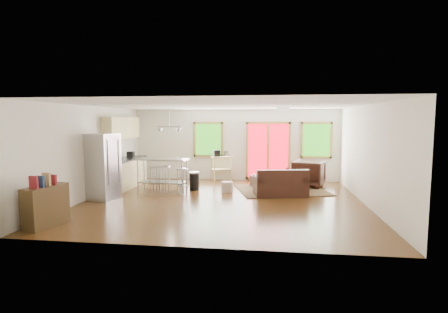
# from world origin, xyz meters

# --- Properties ---
(floor) EXTENTS (7.50, 7.00, 0.02)m
(floor) POSITION_xyz_m (0.00, 0.00, -0.01)
(floor) COLOR #361F0D
(floor) RESTS_ON ground
(ceiling) EXTENTS (7.50, 7.00, 0.02)m
(ceiling) POSITION_xyz_m (0.00, 0.00, 2.61)
(ceiling) COLOR white
(ceiling) RESTS_ON ground
(back_wall) EXTENTS (7.50, 0.02, 2.60)m
(back_wall) POSITION_xyz_m (0.00, 3.51, 1.30)
(back_wall) COLOR silver
(back_wall) RESTS_ON ground
(left_wall) EXTENTS (0.02, 7.00, 2.60)m
(left_wall) POSITION_xyz_m (-3.76, 0.00, 1.30)
(left_wall) COLOR silver
(left_wall) RESTS_ON ground
(right_wall) EXTENTS (0.02, 7.00, 2.60)m
(right_wall) POSITION_xyz_m (3.76, 0.00, 1.30)
(right_wall) COLOR silver
(right_wall) RESTS_ON ground
(front_wall) EXTENTS (7.50, 0.02, 2.60)m
(front_wall) POSITION_xyz_m (0.00, -3.51, 1.30)
(front_wall) COLOR silver
(front_wall) RESTS_ON ground
(window_left) EXTENTS (1.10, 0.05, 1.30)m
(window_left) POSITION_xyz_m (-1.00, 3.46, 1.50)
(window_left) COLOR #1D5C10
(window_left) RESTS_ON back_wall
(french_doors) EXTENTS (1.60, 0.05, 2.10)m
(french_doors) POSITION_xyz_m (1.20, 3.46, 1.10)
(french_doors) COLOR #BD0414
(french_doors) RESTS_ON back_wall
(window_right) EXTENTS (1.10, 0.05, 1.30)m
(window_right) POSITION_xyz_m (2.90, 3.46, 1.50)
(window_right) COLOR #1D5C10
(window_right) RESTS_ON back_wall
(rug) EXTENTS (3.10, 2.67, 0.03)m
(rug) POSITION_xyz_m (1.65, 1.71, 0.01)
(rug) COLOR #3A5130
(rug) RESTS_ON floor
(loveseat) EXTENTS (1.64, 1.12, 0.80)m
(loveseat) POSITION_xyz_m (1.58, 0.97, 0.32)
(loveseat) COLOR black
(loveseat) RESTS_ON floor
(coffee_table) EXTENTS (1.17, 0.87, 0.42)m
(coffee_table) POSITION_xyz_m (1.66, 1.94, 0.36)
(coffee_table) COLOR #362713
(coffee_table) RESTS_ON floor
(armchair) EXTENTS (1.18, 1.14, 0.97)m
(armchair) POSITION_xyz_m (2.56, 2.47, 0.49)
(armchair) COLOR black
(armchair) RESTS_ON floor
(ottoman) EXTENTS (0.68, 0.68, 0.37)m
(ottoman) POSITION_xyz_m (0.93, 2.28, 0.19)
(ottoman) COLOR black
(ottoman) RESTS_ON floor
(pouf) EXTENTS (0.40, 0.40, 0.32)m
(pouf) POSITION_xyz_m (-0.03, 1.30, 0.16)
(pouf) COLOR beige
(pouf) RESTS_ON floor
(vase) EXTENTS (0.22, 0.23, 0.30)m
(vase) POSITION_xyz_m (1.84, 2.06, 0.51)
(vase) COLOR silver
(vase) RESTS_ON coffee_table
(book) EXTENTS (0.22, 0.05, 0.30)m
(book) POSITION_xyz_m (1.96, 1.72, 0.55)
(book) COLOR maroon
(book) RESTS_ON coffee_table
(cabinets) EXTENTS (0.64, 2.24, 2.30)m
(cabinets) POSITION_xyz_m (-3.49, 1.70, 0.93)
(cabinets) COLOR tan
(cabinets) RESTS_ON floor
(refrigerator) EXTENTS (0.88, 0.87, 1.83)m
(refrigerator) POSITION_xyz_m (-3.34, -0.13, 0.92)
(refrigerator) COLOR #B7BABC
(refrigerator) RESTS_ON floor
(island) EXTENTS (1.62, 0.72, 1.00)m
(island) POSITION_xyz_m (-2.08, 1.28, 0.69)
(island) COLOR #B7BABC
(island) RESTS_ON floor
(cup) EXTENTS (0.15, 0.13, 0.12)m
(cup) POSITION_xyz_m (-1.69, 1.61, 1.01)
(cup) COLOR white
(cup) RESTS_ON island
(bar_stool_a) EXTENTS (0.39, 0.39, 0.78)m
(bar_stool_a) POSITION_xyz_m (-2.28, 1.14, 0.58)
(bar_stool_a) COLOR #B7BABC
(bar_stool_a) RESTS_ON floor
(bar_stool_b) EXTENTS (0.46, 0.46, 0.80)m
(bar_stool_b) POSITION_xyz_m (-2.00, 1.17, 0.59)
(bar_stool_b) COLOR #B7BABC
(bar_stool_b) RESTS_ON floor
(bar_stool_c) EXTENTS (0.41, 0.41, 0.76)m
(bar_stool_c) POSITION_xyz_m (-1.38, 0.96, 0.56)
(bar_stool_c) COLOR #B7BABC
(bar_stool_c) RESTS_ON floor
(trash_can) EXTENTS (0.40, 0.40, 0.58)m
(trash_can) POSITION_xyz_m (-1.09, 1.44, 0.29)
(trash_can) COLOR black
(trash_can) RESTS_ON floor
(kitchen_cart) EXTENTS (0.86, 0.71, 1.12)m
(kitchen_cart) POSITION_xyz_m (-0.51, 3.34, 0.77)
(kitchen_cart) COLOR tan
(kitchen_cart) RESTS_ON floor
(bookshelf) EXTENTS (0.54, 1.01, 1.13)m
(bookshelf) POSITION_xyz_m (-3.35, -2.68, 0.44)
(bookshelf) COLOR #362713
(bookshelf) RESTS_ON floor
(ceiling_flush) EXTENTS (0.35, 0.35, 0.12)m
(ceiling_flush) POSITION_xyz_m (1.60, 0.60, 2.53)
(ceiling_flush) COLOR white
(ceiling_flush) RESTS_ON ceiling
(pendant_light) EXTENTS (0.80, 0.18, 0.79)m
(pendant_light) POSITION_xyz_m (-1.90, 1.50, 1.90)
(pendant_light) COLOR gray
(pendant_light) RESTS_ON ceiling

